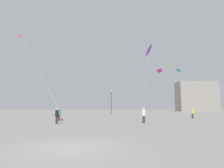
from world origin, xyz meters
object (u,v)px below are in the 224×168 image
person_in_white (144,114)px  handbag_beside_flyer (62,120)px  kite_cyan_diamond (179,70)px  lamppost_east (111,99)px  kite_crimson_diamond (22,38)px  person_in_teal (59,114)px  person_in_black (57,115)px  kite_amber_diamond (169,65)px  kite_violet_diamond (148,50)px  person_in_yellow (192,113)px  building_left_hall (196,97)px  kite_magenta_delta (160,71)px

person_in_white → handbag_beside_flyer: (-10.43, 2.92, -0.86)m
kite_cyan_diamond → lamppost_east: size_ratio=1.82×
kite_crimson_diamond → handbag_beside_flyer: 15.29m
person_in_teal → person_in_black: person_in_black is taller
kite_crimson_diamond → person_in_black: bearing=-39.6°
person_in_white → person_in_black: bearing=25.9°
person_in_black → person_in_white: person_in_white is taller
person_in_white → lamppost_east: 25.90m
person_in_white → kite_amber_diamond: (4.43, 6.17, 7.08)m
person_in_black → handbag_beside_flyer: 4.78m
kite_violet_diamond → kite_cyan_diamond: kite_cyan_diamond is taller
kite_amber_diamond → handbag_beside_flyer: size_ratio=22.42×
person_in_yellow → kite_cyan_diamond: size_ratio=0.15×
person_in_teal → building_left_hall: building_left_hall is taller
kite_violet_diamond → building_left_hall: size_ratio=0.40×
person_in_teal → person_in_black: size_ratio=1.00×
person_in_white → building_left_hall: bearing=-98.6°
kite_violet_diamond → handbag_beside_flyer: (-10.83, 5.15, -7.58)m
kite_violet_diamond → kite_crimson_diamond: (-18.93, 8.12, 5.05)m
kite_crimson_diamond → lamppost_east: 24.72m
person_in_teal → lamppost_east: 23.06m
person_in_black → kite_magenta_delta: size_ratio=0.12×
person_in_white → kite_amber_diamond: 10.39m
person_in_black → kite_violet_diamond: (9.79, -0.55, 6.78)m
person_in_teal → kite_violet_diamond: bearing=-104.6°
kite_crimson_diamond → building_left_hall: size_ratio=0.69×
person_in_yellow → person_in_white: bearing=-116.5°
kite_crimson_diamond → kite_cyan_diamond: (28.11, 13.55, -2.95)m
kite_violet_diamond → kite_amber_diamond: bearing=64.4°
building_left_hall → person_in_teal: bearing=-122.6°
person_in_yellow → person_in_white: size_ratio=0.95×
person_in_teal → person_in_black: (1.39, -4.50, 0.00)m
lamppost_east → handbag_beside_flyer: bearing=-102.1°
kite_magenta_delta → building_left_hall: 51.42m
person_in_yellow → handbag_beside_flyer: bearing=-145.5°
building_left_hall → handbag_beside_flyer: bearing=-122.4°
person_in_teal → kite_magenta_delta: bearing=-31.0°
person_in_black → kite_crimson_diamond: bearing=-98.2°
lamppost_east → person_in_white: bearing=-77.3°
person_in_white → kite_magenta_delta: 25.09m
kite_crimson_diamond → kite_magenta_delta: bearing=34.0°
kite_amber_diamond → person_in_white: bearing=-125.7°
person_in_teal → person_in_yellow: (19.24, 6.35, 0.02)m
person_in_yellow → person_in_black: bearing=-132.5°
kite_violet_diamond → handbag_beside_flyer: size_ratio=21.94×
kite_amber_diamond → kite_magenta_delta: size_ratio=0.50×
kite_amber_diamond → building_left_hall: (26.19, 61.40, -1.26)m
kite_amber_diamond → kite_cyan_diamond: kite_cyan_diamond is taller
person_in_teal → kite_crimson_diamond: 14.47m
building_left_hall → person_in_white: bearing=-114.4°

